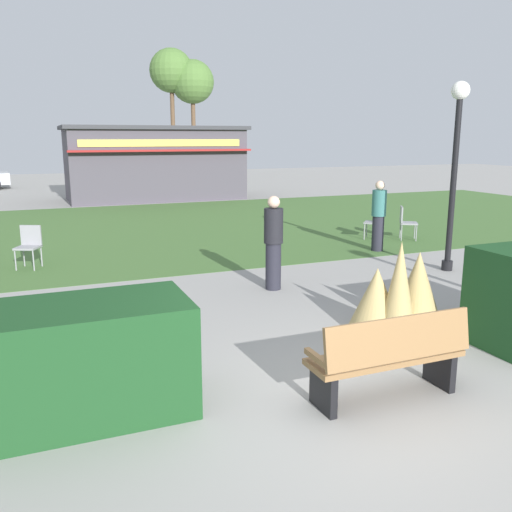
% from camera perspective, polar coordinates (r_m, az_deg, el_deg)
% --- Properties ---
extents(ground_plane, '(80.00, 80.00, 0.00)m').
position_cam_1_polar(ground_plane, '(5.86, 9.45, -15.18)').
color(ground_plane, '#999691').
extents(lawn_patch, '(36.00, 12.00, 0.01)m').
position_cam_1_polar(lawn_patch, '(16.71, -12.40, 2.79)').
color(lawn_patch, '#446B33').
rests_on(lawn_patch, ground_plane).
extents(park_bench, '(1.70, 0.52, 0.95)m').
position_cam_1_polar(park_bench, '(5.86, 13.79, -10.20)').
color(park_bench, olive).
rests_on(park_bench, ground_plane).
extents(hedge_left, '(2.12, 1.10, 1.13)m').
position_cam_1_polar(hedge_left, '(5.65, -17.87, -10.40)').
color(hedge_left, '#19421E').
rests_on(hedge_left, ground_plane).
extents(ornamental_grass_behind_left, '(0.77, 0.77, 1.11)m').
position_cam_1_polar(ornamental_grass_behind_left, '(8.15, 16.58, -3.40)').
color(ornamental_grass_behind_left, tan).
rests_on(ornamental_grass_behind_left, ground_plane).
extents(ornamental_grass_behind_right, '(0.80, 0.80, 0.91)m').
position_cam_1_polar(ornamental_grass_behind_right, '(7.89, 12.49, -4.44)').
color(ornamental_grass_behind_right, tan).
rests_on(ornamental_grass_behind_right, ground_plane).
extents(ornamental_grass_behind_center, '(0.53, 0.53, 1.32)m').
position_cam_1_polar(ornamental_grass_behind_center, '(7.73, 14.78, -3.32)').
color(ornamental_grass_behind_center, tan).
rests_on(ornamental_grass_behind_center, ground_plane).
extents(lamppost_mid, '(0.36, 0.36, 3.76)m').
position_cam_1_polar(lamppost_mid, '(11.65, 20.18, 10.09)').
color(lamppost_mid, black).
rests_on(lamppost_mid, ground_plane).
extents(food_kiosk, '(7.71, 4.02, 3.17)m').
position_cam_1_polar(food_kiosk, '(24.76, -10.59, 9.59)').
color(food_kiosk, '#47424C').
rests_on(food_kiosk, ground_plane).
extents(cafe_chair_west, '(0.61, 0.61, 0.89)m').
position_cam_1_polar(cafe_chair_west, '(15.09, 15.37, 3.64)').
color(cafe_chair_west, gray).
rests_on(cafe_chair_west, ground_plane).
extents(cafe_chair_center, '(0.62, 0.62, 0.89)m').
position_cam_1_polar(cafe_chair_center, '(14.97, 12.50, 3.72)').
color(cafe_chair_center, gray).
rests_on(cafe_chair_center, ground_plane).
extents(cafe_chair_north, '(0.58, 0.58, 0.89)m').
position_cam_1_polar(cafe_chair_north, '(12.33, -22.66, 1.26)').
color(cafe_chair_north, gray).
rests_on(cafe_chair_north, ground_plane).
extents(person_strolling, '(0.34, 0.34, 1.69)m').
position_cam_1_polar(person_strolling, '(9.70, 1.84, 1.44)').
color(person_strolling, '#23232D').
rests_on(person_strolling, ground_plane).
extents(person_standing, '(0.34, 0.34, 1.69)m').
position_cam_1_polar(person_standing, '(13.38, 12.72, 4.16)').
color(person_standing, '#23232D').
rests_on(person_standing, ground_plane).
extents(tree_left_bg, '(2.80, 2.80, 7.63)m').
position_cam_1_polar(tree_left_bg, '(37.33, -6.67, 17.58)').
color(tree_left_bg, brown).
rests_on(tree_left_bg, ground_plane).
extents(tree_center_bg, '(2.80, 2.80, 8.30)m').
position_cam_1_polar(tree_center_bg, '(37.45, -8.86, 18.52)').
color(tree_center_bg, brown).
rests_on(tree_center_bg, ground_plane).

